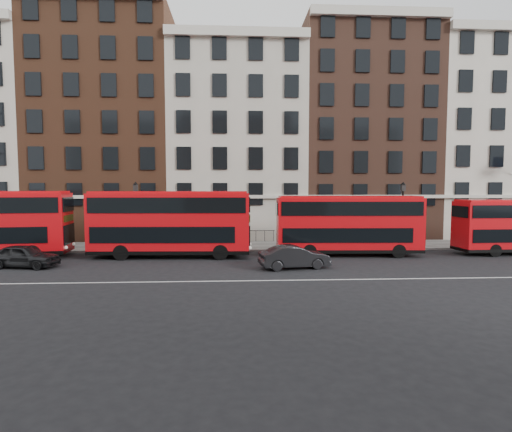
{
  "coord_description": "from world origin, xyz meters",
  "views": [
    {
      "loc": [
        -0.33,
        -23.1,
        4.97
      ],
      "look_at": [
        1.19,
        5.0,
        3.0
      ],
      "focal_mm": 28.0,
      "sensor_mm": 36.0,
      "label": 1
    }
  ],
  "objects": [
    {
      "name": "pavement",
      "position": [
        0.0,
        10.5,
        0.07
      ],
      "size": [
        80.0,
        5.0,
        0.15
      ],
      "primitive_type": "cube",
      "color": "gray",
      "rests_on": "ground"
    },
    {
      "name": "building_terrace",
      "position": [
        -0.31,
        17.88,
        10.24
      ],
      "size": [
        64.0,
        11.95,
        22.0
      ],
      "color": "beige",
      "rests_on": "ground"
    },
    {
      "name": "lamp_post_right",
      "position": [
        13.47,
        8.89,
        3.08
      ],
      "size": [
        0.44,
        0.44,
        5.33
      ],
      "color": "black",
      "rests_on": "pavement"
    },
    {
      "name": "ground",
      "position": [
        0.0,
        0.0,
        0.0
      ],
      "size": [
        120.0,
        120.0,
        0.0
      ],
      "primitive_type": "plane",
      "color": "black",
      "rests_on": "ground"
    },
    {
      "name": "lamp_post_left",
      "position": [
        -8.12,
        8.92,
        3.08
      ],
      "size": [
        0.44,
        0.44,
        5.33
      ],
      "color": "black",
      "rests_on": "pavement"
    },
    {
      "name": "bus_b",
      "position": [
        -4.93,
        5.68,
        2.55
      ],
      "size": [
        11.41,
        3.18,
        4.75
      ],
      "rotation": [
        0.0,
        0.0,
        -0.04
      ],
      "color": "red",
      "rests_on": "ground"
    },
    {
      "name": "iron_railings",
      "position": [
        0.0,
        12.7,
        0.65
      ],
      "size": [
        6.6,
        0.06,
        1.0
      ],
      "primitive_type": null,
      "color": "black",
      "rests_on": "pavement"
    },
    {
      "name": "car_front",
      "position": [
        3.37,
        1.19,
        0.72
      ],
      "size": [
        4.54,
        2.27,
        1.43
      ],
      "primitive_type": "imported",
      "rotation": [
        0.0,
        0.0,
        1.75
      ],
      "color": "black",
      "rests_on": "ground"
    },
    {
      "name": "bus_c",
      "position": [
        7.98,
        5.68,
        2.36
      ],
      "size": [
        10.6,
        3.02,
        4.41
      ],
      "rotation": [
        0.0,
        0.0,
        -0.05
      ],
      "color": "red",
      "rests_on": "ground"
    },
    {
      "name": "car_rear",
      "position": [
        -13.51,
        2.41,
        0.72
      ],
      "size": [
        4.48,
        2.42,
        1.45
      ],
      "primitive_type": "imported",
      "rotation": [
        0.0,
        0.0,
        1.4
      ],
      "color": "black",
      "rests_on": "ground"
    },
    {
      "name": "road_centre_line",
      "position": [
        0.0,
        -2.0,
        0.01
      ],
      "size": [
        70.0,
        0.12,
        0.01
      ],
      "primitive_type": "cube",
      "color": "white",
      "rests_on": "ground"
    },
    {
      "name": "kerb",
      "position": [
        0.0,
        8.0,
        0.08
      ],
      "size": [
        80.0,
        0.3,
        0.16
      ],
      "primitive_type": "cube",
      "color": "gray",
      "rests_on": "ground"
    }
  ]
}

